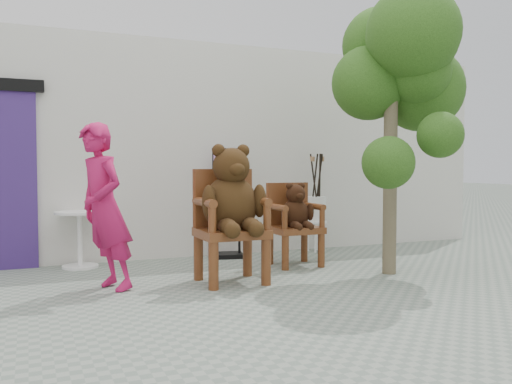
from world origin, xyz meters
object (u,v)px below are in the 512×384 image
Objects in this scene: person at (105,208)px; chair_small at (294,216)px; cafe_table at (80,232)px; stool_bucket at (316,208)px; chair_big at (231,204)px; tree at (404,61)px; display_stand at (227,216)px.

chair_small is at bearing 78.96° from person.
stool_bucket is at bearing -0.00° from cafe_table.
chair_big is 1.32m from person.
person is 3.78m from tree.
stool_bucket is (3.23, 1.44, -0.20)m from person.
tree is at bearing 59.48° from person.
tree is at bearing -7.92° from chair_big.
person is at bearing -167.13° from chair_small.
stool_bucket is at bearing 38.73° from chair_big.
display_stand is (1.94, -0.00, 0.14)m from cafe_table.
stool_bucket reaches higher than cafe_table.
stool_bucket is at bearing 47.16° from chair_small.
chair_big is at bearing -141.27° from stool_bucket.
tree reaches higher than cafe_table.
chair_small is 2.48m from person.
chair_big is 1.03× the size of stool_bucket.
stool_bucket is (3.36, -0.00, 0.20)m from cafe_table.
chair_small is at bearing -132.84° from stool_bucket.
display_stand is 1.42m from stool_bucket.
tree is at bearing -27.59° from cafe_table.
chair_big is 0.46× the size of tree.
stool_bucket is at bearing 90.05° from person.
person reaches higher than chair_small.
tree reaches higher than display_stand.
display_stand reaches higher than chair_big.
tree is (0.14, -1.83, 1.86)m from stool_bucket.
chair_big reaches higher than chair_small.
chair_big reaches higher than stool_bucket.
cafe_table is 4.45m from tree.
display_stand is at bearing 124.09° from chair_small.
cafe_table is at bearing -167.72° from display_stand.
chair_big is 2.15m from cafe_table.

